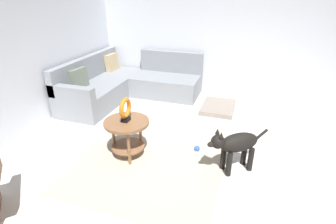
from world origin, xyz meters
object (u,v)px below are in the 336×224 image
(sectional_couch, at_px, (127,85))
(torus_sculpture, at_px, (125,109))
(dog, at_px, (236,145))
(side_table, at_px, (127,129))
(dog_bed_mat, at_px, (218,107))
(dog_toy_ball, at_px, (197,148))

(sectional_couch, bearing_deg, torus_sculpture, -153.32)
(dog, bearing_deg, side_table, 57.41)
(dog_bed_mat, bearing_deg, dog, -166.07)
(dog_bed_mat, relative_size, dog, 1.14)
(dog_bed_mat, bearing_deg, side_table, 153.70)
(torus_sculpture, bearing_deg, sectional_couch, 26.68)
(side_table, distance_m, dog_bed_mat, 2.20)
(dog_bed_mat, bearing_deg, torus_sculpture, 153.70)
(torus_sculpture, distance_m, dog, 1.46)
(torus_sculpture, relative_size, dog_toy_ball, 3.91)
(sectional_couch, relative_size, dog_toy_ball, 26.96)
(dog, distance_m, dog_toy_ball, 0.69)
(side_table, relative_size, dog_bed_mat, 0.75)
(side_table, height_order, dog_toy_ball, side_table)
(side_table, height_order, torus_sculpture, torus_sculpture)
(dog_toy_ball, bearing_deg, torus_sculpture, 114.58)
(torus_sculpture, height_order, dog_toy_ball, torus_sculpture)
(torus_sculpture, xyz_separation_m, dog, (0.12, -1.41, -0.33))
(side_table, bearing_deg, dog_bed_mat, -26.30)
(side_table, height_order, dog, dog)
(side_table, relative_size, dog, 0.85)
(side_table, bearing_deg, dog_toy_ball, -65.42)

